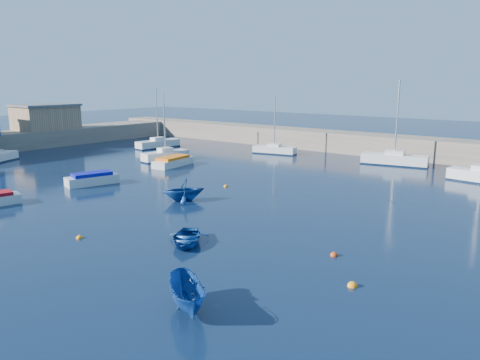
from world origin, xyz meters
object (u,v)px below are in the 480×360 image
Objects in this scene: motorboat_1 at (92,179)px; brick_shed_a at (46,118)px; sailboat_3 at (165,155)px; sailboat_6 at (394,159)px; dinghy_left at (183,190)px; dinghy_right at (188,296)px; sailboat_5 at (274,150)px; sailboat_4 at (158,144)px; dinghy_center at (186,238)px; motorboat_2 at (173,161)px.

brick_shed_a is at bearing 172.47° from motorboat_1.
sailboat_3 is 0.83× the size of sailboat_6.
dinghy_left is (15.69, -12.43, 0.27)m from sailboat_3.
motorboat_1 is at bearing 99.28° from dinghy_right.
sailboat_3 is at bearing 137.38° from sailboat_5.
motorboat_1 is 10.95m from dinghy_left.
brick_shed_a reaches higher than motorboat_1.
sailboat_6 is at bearing -96.46° from sailboat_5.
brick_shed_a is at bearing -143.05° from sailboat_4.
dinghy_right is (38.02, -32.09, 0.09)m from sailboat_4.
sailboat_3 is 26.81m from sailboat_6.
sailboat_3 reaches higher than dinghy_center.
motorboat_2 is 1.62× the size of dinghy_center.
sailboat_4 reaches higher than brick_shed_a.
sailboat_4 is 1.14× the size of sailboat_5.
dinghy_left reaches higher than dinghy_right.
sailboat_6 is 1.94× the size of motorboat_1.
dinghy_center is 0.96× the size of dinghy_right.
sailboat_6 is at bearing 106.96° from dinghy_left.
sailboat_5 is at bearing 99.33° from motorboat_1.
sailboat_3 is (23.71, 1.77, -3.49)m from brick_shed_a.
sailboat_6 reaches higher than dinghy_left.
motorboat_2 is at bearing 111.20° from motorboat_1.
motorboat_2 is at bearing -21.53° from sailboat_3.
dinghy_left is (-7.41, 7.09, 0.53)m from dinghy_center.
dinghy_left is (39.41, -10.66, -3.22)m from brick_shed_a.
sailboat_4 is at bearing 105.05° from dinghy_center.
brick_shed_a is 1.06× the size of sailboat_5.
sailboat_5 is (16.31, 5.72, -0.05)m from sailboat_4.
sailboat_6 is 33.69m from dinghy_center.
sailboat_3 is 2.31× the size of dinghy_center.
dinghy_right is (52.70, -23.50, -3.41)m from brick_shed_a.
brick_shed_a is 17.37m from sailboat_4.
sailboat_5 is 2.20× the size of dinghy_center.
sailboat_5 reaches higher than motorboat_1.
sailboat_3 is 1.61× the size of motorboat_1.
sailboat_5 is at bearing 65.14° from dinghy_right.
motorboat_2 is at bearing 102.69° from dinghy_center.
sailboat_5 reaches higher than dinghy_right.
sailboat_3 is at bearing -30.44° from sailboat_4.
dinghy_left is at bearing 81.28° from dinghy_right.
dinghy_right is at bearing -24.03° from brick_shed_a.
dinghy_right is (24.19, -11.80, 0.15)m from motorboat_1.
brick_shed_a is 57.81m from dinghy_right.
dinghy_center is at bearing -31.32° from sailboat_3.
sailboat_6 is 27.52m from dinghy_left.
sailboat_3 reaches higher than dinghy_right.
sailboat_3 is 2.22× the size of dinghy_right.
dinghy_right is (28.99, -25.28, 0.07)m from sailboat_3.
brick_shed_a is at bearing 170.70° from motorboat_2.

